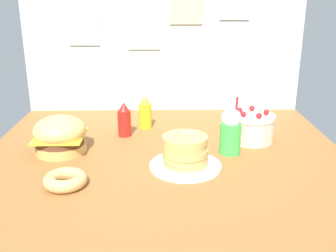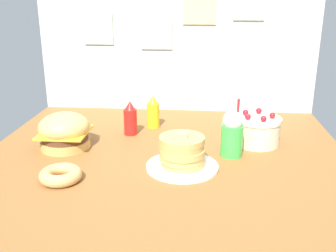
{
  "view_description": "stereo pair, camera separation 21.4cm",
  "coord_description": "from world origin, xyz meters",
  "px_view_note": "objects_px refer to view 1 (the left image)",
  "views": [
    {
      "loc": [
        -0.02,
        -1.96,
        0.87
      ],
      "look_at": [
        0.02,
        0.06,
        0.18
      ],
      "focal_mm": 42.1,
      "sensor_mm": 36.0,
      "label": 1
    },
    {
      "loc": [
        0.2,
        -1.95,
        0.87
      ],
      "look_at": [
        0.02,
        0.06,
        0.18
      ],
      "focal_mm": 42.1,
      "sensor_mm": 36.0,
      "label": 2
    }
  ],
  "objects_px": {
    "layer_cake": "(252,127)",
    "ketchup_bottle": "(124,120)",
    "burger": "(60,135)",
    "pancake_stack": "(185,154)",
    "mustard_bottle": "(145,113)",
    "cream_soda_cup": "(231,131)",
    "donut_pink_glaze": "(65,180)"
  },
  "relations": [
    {
      "from": "layer_cake",
      "to": "cream_soda_cup",
      "type": "xyz_separation_m",
      "value": [
        -0.16,
        -0.19,
        0.04
      ]
    },
    {
      "from": "burger",
      "to": "layer_cake",
      "type": "xyz_separation_m",
      "value": [
        1.12,
        0.16,
        -0.01
      ]
    },
    {
      "from": "burger",
      "to": "layer_cake",
      "type": "distance_m",
      "value": 1.13
    },
    {
      "from": "ketchup_bottle",
      "to": "mustard_bottle",
      "type": "xyz_separation_m",
      "value": [
        0.13,
        0.15,
        0.0
      ]
    },
    {
      "from": "donut_pink_glaze",
      "to": "mustard_bottle",
      "type": "bearing_deg",
      "value": 67.56
    },
    {
      "from": "pancake_stack",
      "to": "cream_soda_cup",
      "type": "relative_size",
      "value": 1.13
    },
    {
      "from": "cream_soda_cup",
      "to": "donut_pink_glaze",
      "type": "height_order",
      "value": "cream_soda_cup"
    },
    {
      "from": "burger",
      "to": "pancake_stack",
      "type": "bearing_deg",
      "value": -17.74
    },
    {
      "from": "donut_pink_glaze",
      "to": "layer_cake",
      "type": "bearing_deg",
      "value": 30.18
    },
    {
      "from": "layer_cake",
      "to": "ketchup_bottle",
      "type": "xyz_separation_m",
      "value": [
        -0.78,
        0.1,
        0.02
      ]
    },
    {
      "from": "layer_cake",
      "to": "ketchup_bottle",
      "type": "bearing_deg",
      "value": 172.72
    },
    {
      "from": "mustard_bottle",
      "to": "pancake_stack",
      "type": "bearing_deg",
      "value": -70.19
    },
    {
      "from": "layer_cake",
      "to": "cream_soda_cup",
      "type": "distance_m",
      "value": 0.26
    },
    {
      "from": "mustard_bottle",
      "to": "cream_soda_cup",
      "type": "bearing_deg",
      "value": -42.18
    },
    {
      "from": "layer_cake",
      "to": "mustard_bottle",
      "type": "xyz_separation_m",
      "value": [
        -0.66,
        0.25,
        0.02
      ]
    },
    {
      "from": "ketchup_bottle",
      "to": "cream_soda_cup",
      "type": "distance_m",
      "value": 0.69
    },
    {
      "from": "layer_cake",
      "to": "ketchup_bottle",
      "type": "relative_size",
      "value": 1.25
    },
    {
      "from": "layer_cake",
      "to": "burger",
      "type": "bearing_deg",
      "value": -171.9
    },
    {
      "from": "burger",
      "to": "mustard_bottle",
      "type": "height_order",
      "value": "mustard_bottle"
    },
    {
      "from": "pancake_stack",
      "to": "ketchup_bottle",
      "type": "bearing_deg",
      "value": 126.39
    },
    {
      "from": "pancake_stack",
      "to": "layer_cake",
      "type": "bearing_deg",
      "value": 41.82
    },
    {
      "from": "burger",
      "to": "pancake_stack",
      "type": "xyz_separation_m",
      "value": [
        0.7,
        -0.22,
        -0.02
      ]
    },
    {
      "from": "layer_cake",
      "to": "ketchup_bottle",
      "type": "height_order",
      "value": "ketchup_bottle"
    },
    {
      "from": "ketchup_bottle",
      "to": "donut_pink_glaze",
      "type": "distance_m",
      "value": 0.72
    },
    {
      "from": "layer_cake",
      "to": "cream_soda_cup",
      "type": "height_order",
      "value": "cream_soda_cup"
    },
    {
      "from": "pancake_stack",
      "to": "mustard_bottle",
      "type": "relative_size",
      "value": 1.7
    },
    {
      "from": "mustard_bottle",
      "to": "ketchup_bottle",
      "type": "bearing_deg",
      "value": -129.4
    },
    {
      "from": "ketchup_bottle",
      "to": "donut_pink_glaze",
      "type": "height_order",
      "value": "ketchup_bottle"
    },
    {
      "from": "ketchup_bottle",
      "to": "cream_soda_cup",
      "type": "relative_size",
      "value": 0.67
    },
    {
      "from": "cream_soda_cup",
      "to": "layer_cake",
      "type": "bearing_deg",
      "value": 49.9
    },
    {
      "from": "pancake_stack",
      "to": "layer_cake",
      "type": "relative_size",
      "value": 1.36
    },
    {
      "from": "pancake_stack",
      "to": "mustard_bottle",
      "type": "distance_m",
      "value": 0.68
    }
  ]
}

